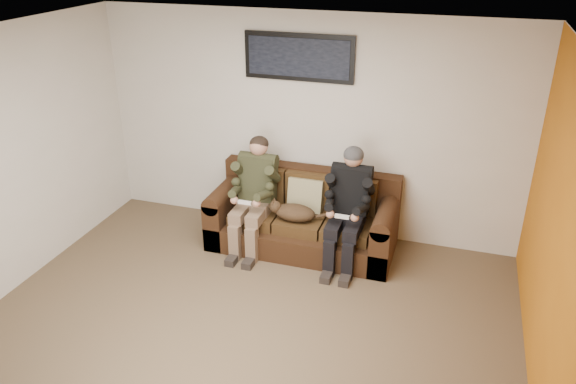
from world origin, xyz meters
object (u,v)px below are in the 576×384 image
(person_left, at_px, (255,189))
(framed_poster, at_px, (299,57))
(cat, at_px, (293,212))
(person_right, at_px, (348,201))
(sofa, at_px, (304,219))

(person_left, distance_m, framed_poster, 1.54)
(cat, relative_size, framed_poster, 0.53)
(person_right, bearing_deg, sofa, 162.05)
(sofa, relative_size, framed_poster, 1.68)
(sofa, distance_m, person_right, 0.69)
(person_left, height_order, person_right, person_right)
(person_left, distance_m, person_right, 1.08)
(cat, bearing_deg, framed_poster, 102.24)
(person_right, xyz_separation_m, framed_poster, (-0.74, 0.57, 1.38))
(sofa, bearing_deg, framed_poster, 117.10)
(person_left, bearing_deg, sofa, 17.99)
(sofa, xyz_separation_m, cat, (-0.06, -0.24, 0.20))
(sofa, relative_size, person_right, 1.64)
(cat, bearing_deg, person_right, 6.36)
(person_right, xyz_separation_m, cat, (-0.60, -0.07, -0.20))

